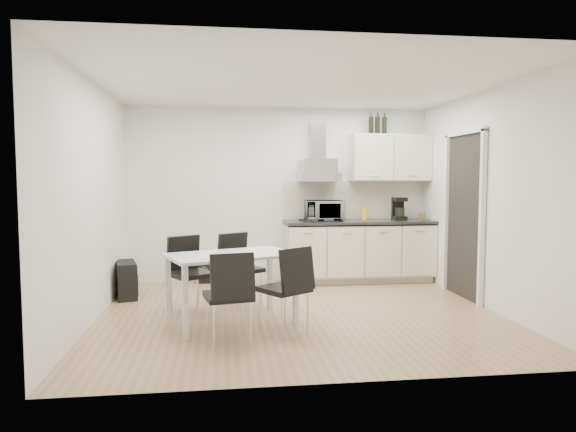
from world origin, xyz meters
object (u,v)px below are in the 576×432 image
object	(u,v)px
dining_table	(232,262)
guitar_amp	(126,280)
chair_near_right	(284,290)
chair_near_left	(228,297)
chair_far_left	(191,275)
kitchenette	(361,226)
floor_speaker	(204,272)
chair_far_right	(241,270)

from	to	relation	value
dining_table	guitar_amp	bearing A→B (deg)	114.51
chair_near_right	chair_near_left	bearing A→B (deg)	169.24
chair_far_left	guitar_amp	distance (m)	1.27
chair_near_right	dining_table	bearing A→B (deg)	105.20
chair_far_left	kitchenette	bearing A→B (deg)	-178.38
chair_near_left	chair_near_right	xyz separation A→B (m)	(0.55, 0.24, 0.00)
chair_far_left	floor_speaker	bearing A→B (deg)	-123.77
guitar_amp	kitchenette	bearing A→B (deg)	-3.29
kitchenette	chair_near_left	size ratio (longest dim) A/B	2.86
chair_far_left	chair_far_right	xyz separation A→B (m)	(0.58, 0.23, 0.00)
chair_near_left	chair_near_right	size ratio (longest dim) A/B	1.00
chair_near_left	chair_far_left	bearing A→B (deg)	98.56
chair_far_right	kitchenette	bearing A→B (deg)	-175.85
kitchenette	chair_far_right	bearing A→B (deg)	-144.40
floor_speaker	chair_near_right	bearing A→B (deg)	-72.68
kitchenette	dining_table	distance (m)	2.82
floor_speaker	dining_table	bearing A→B (deg)	-81.55
chair_far_left	guitar_amp	xyz separation A→B (m)	(-0.89, 0.88, -0.21)
dining_table	chair_far_right	distance (m)	0.75
chair_near_left	floor_speaker	xyz separation A→B (m)	(-0.32, 2.85, -0.28)
chair_near_left	chair_near_right	distance (m)	0.60
dining_table	chair_near_left	bearing A→B (deg)	-113.98
chair_far_right	chair_near_left	distance (m)	1.38
dining_table	chair_near_left	world-z (taller)	chair_near_left
chair_far_right	guitar_amp	distance (m)	1.62
kitchenette	guitar_amp	xyz separation A→B (m)	(-3.30, -0.66, -0.60)
chair_near_left	floor_speaker	distance (m)	2.88
kitchenette	chair_far_left	distance (m)	2.89
chair_far_right	guitar_amp	xyz separation A→B (m)	(-1.47, 0.65, -0.21)
chair_near_right	floor_speaker	distance (m)	2.77
kitchenette	chair_near_left	xyz separation A→B (m)	(-2.01, -2.68, -0.39)
kitchenette	chair_far_left	size ratio (longest dim) A/B	2.86
chair_near_left	guitar_amp	world-z (taller)	chair_near_left
chair_far_left	floor_speaker	world-z (taller)	chair_far_left
kitchenette	chair_near_right	size ratio (longest dim) A/B	2.86
floor_speaker	chair_far_right	bearing A→B (deg)	-72.54
kitchenette	floor_speaker	size ratio (longest dim) A/B	7.86
dining_table	chair_near_right	size ratio (longest dim) A/B	1.68
dining_table	chair_near_left	xyz separation A→B (m)	(-0.05, -0.67, -0.22)
kitchenette	chair_near_left	distance (m)	3.37
dining_table	guitar_amp	world-z (taller)	dining_table
chair_near_left	chair_far_right	bearing A→B (deg)	71.72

